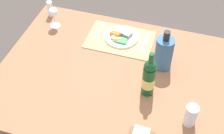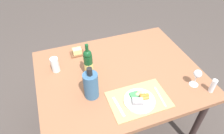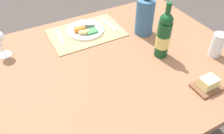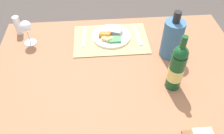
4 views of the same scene
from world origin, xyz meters
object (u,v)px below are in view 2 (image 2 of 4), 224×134
Objects in this scene: wine_glass at (197,75)px; dining_table at (119,78)px; fork at (119,107)px; cooler_bottle at (91,85)px; dinner_plate at (139,99)px; salt_shaker at (213,86)px; butter_dish at (77,52)px; water_tumbler at (55,65)px; knife at (160,97)px; wine_bottle at (88,63)px.

dining_table is at bearing 147.00° from wine_glass.
cooler_bottle is (-0.15, 0.18, 0.11)m from fork.
dinner_plate is 0.58m from salt_shaker.
fork is 1.42× the size of butter_dish.
dinner_plate is 1.74× the size of water_tumbler.
wine_glass is at bearing 128.04° from salt_shaker.
cooler_bottle is at bearing 126.14° from fork.
butter_dish is at bearing 127.64° from knife.
fork is at bearing -49.39° from cooler_bottle.
butter_dish is (-0.31, 0.71, 0.01)m from dinner_plate.
dinner_plate is 1.26× the size of fork.
fork and knife have the same top height.
cooler_bottle is at bearing 162.76° from salt_shaker.
cooler_bottle reaches higher than dinner_plate.
dinner_plate is at bearing -85.55° from dining_table.
knife is at bearing -39.23° from water_tumbler.
salt_shaker is at bearing -12.11° from fork.
wine_bottle is (0.26, -0.14, 0.07)m from water_tumbler.
knife is at bearing -61.99° from dining_table.
water_tumbler reaches higher than dining_table.
wine_glass is at bearing -33.00° from dining_table.
water_tumbler reaches higher than butter_dish.
knife is 0.90m from water_tumbler.
salt_shaker is (1.10, -0.65, 0.00)m from water_tumbler.
water_tumbler is 0.48× the size of cooler_bottle.
wine_glass reaches higher than salt_shaker.
fork is 0.66m from wine_glass.
butter_dish reaches higher than fork.
dinner_plate is 1.52× the size of wine_glass.
fork is (-0.17, -0.00, -0.01)m from dinner_plate.
salt_shaker is at bearing -30.48° from water_tumbler.
fork is at bearing -178.53° from knife.
cooler_bottle reaches higher than fork.
knife is 0.34m from wine_glass.
wine_bottle is at bearing 79.57° from cooler_bottle.
dining_table is 0.48m from butter_dish.
fork is 1.55× the size of salt_shaker.
wine_bottle is at bearing 152.10° from wine_glass.
butter_dish is 1.09× the size of salt_shaker.
knife is at bearing -57.17° from butter_dish.
wine_glass is 0.50× the size of wine_bottle.
salt_shaker is at bearing -31.03° from wine_bottle.
cooler_bottle is (-0.01, -0.54, 0.09)m from butter_dish.
fork is 0.44m from wine_bottle.
wine_glass reaches higher than fork.
salt_shaker is at bearing -6.29° from knife.
wine_glass is 0.82m from cooler_bottle.
cooler_bottle is at bearing -100.43° from wine_bottle.
wine_bottle reaches higher than cooler_bottle.
dining_table is at bearing 122.82° from knife.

